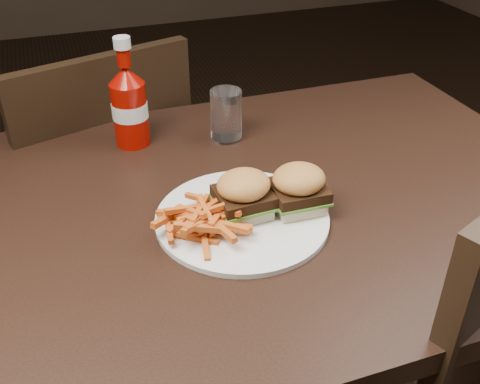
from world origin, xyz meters
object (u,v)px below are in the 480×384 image
object	(u,v)px
chair_far	(91,200)
ketchup_bottle	(131,116)
plate	(242,218)
dining_table	(248,207)
tumbler	(226,114)

from	to	relation	value
chair_far	ketchup_bottle	bearing A→B (deg)	90.03
chair_far	plate	bearing A→B (deg)	91.77
dining_table	tumbler	world-z (taller)	tumbler
chair_far	plate	size ratio (longest dim) A/B	1.53
plate	dining_table	bearing A→B (deg)	61.97
dining_table	ketchup_bottle	distance (m)	0.31
ketchup_bottle	tumbler	bearing A→B (deg)	-13.10
chair_far	dining_table	bearing A→B (deg)	96.42
plate	tumbler	distance (m)	0.29
chair_far	ketchup_bottle	size ratio (longest dim) A/B	3.15
chair_far	ketchup_bottle	distance (m)	0.50
dining_table	plate	size ratio (longest dim) A/B	4.24
plate	ketchup_bottle	xyz separation A→B (m)	(-0.12, 0.32, 0.06)
dining_table	tumbler	distance (m)	0.23
dining_table	chair_far	distance (m)	0.69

